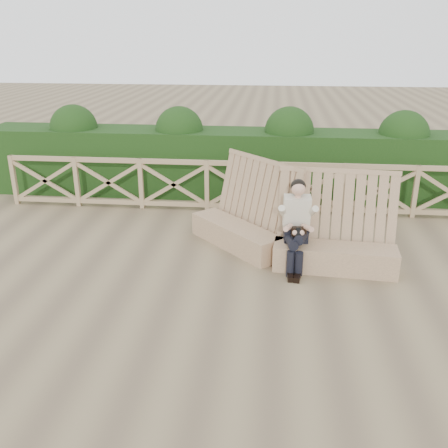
# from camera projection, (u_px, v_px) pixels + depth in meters

# --- Properties ---
(ground) EXTENTS (60.00, 60.00, 0.00)m
(ground) POSITION_uv_depth(u_px,v_px,m) (223.00, 290.00, 7.46)
(ground) COLOR brown
(ground) RESTS_ON ground
(bench) EXTENTS (3.51, 2.15, 1.55)m
(bench) POSITION_uv_depth(u_px,v_px,m) (285.00, 235.00, 8.45)
(bench) COLOR #816349
(bench) RESTS_ON ground
(woman) EXTENTS (0.44, 0.92, 1.45)m
(woman) POSITION_uv_depth(u_px,v_px,m) (297.00, 223.00, 7.95)
(woman) COLOR black
(woman) RESTS_ON ground
(guardrail) EXTENTS (10.10, 0.09, 1.10)m
(guardrail) POSITION_uv_depth(u_px,v_px,m) (240.00, 186.00, 10.50)
(guardrail) COLOR #927555
(guardrail) RESTS_ON ground
(hedge) EXTENTS (12.00, 1.20, 1.50)m
(hedge) POSITION_uv_depth(u_px,v_px,m) (244.00, 163.00, 11.55)
(hedge) COLOR black
(hedge) RESTS_ON ground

